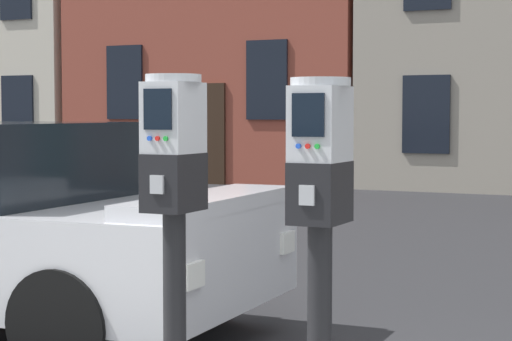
% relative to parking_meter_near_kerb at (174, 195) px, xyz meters
% --- Properties ---
extents(parking_meter_near_kerb, '(0.22, 0.25, 1.49)m').
position_rel_parking_meter_near_kerb_xyz_m(parking_meter_near_kerb, '(0.00, 0.00, 0.00)').
color(parking_meter_near_kerb, black).
rests_on(parking_meter_near_kerb, sidewalk_slab).
extents(parking_meter_twin_adjacent, '(0.22, 0.25, 1.47)m').
position_rel_parking_meter_near_kerb_xyz_m(parking_meter_twin_adjacent, '(0.61, -0.00, -0.02)').
color(parking_meter_twin_adjacent, black).
rests_on(parking_meter_twin_adjacent, sidewalk_slab).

